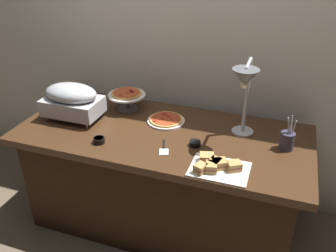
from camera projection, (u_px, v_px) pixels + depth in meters
ground_plane at (163, 219)px, 2.69m from camera, size 8.00×8.00×0.00m
back_wall at (186, 45)px, 2.52m from camera, size 4.40×0.04×2.40m
buffet_table at (163, 178)px, 2.50m from camera, size 1.90×0.84×0.76m
chafing_dish at (72, 99)px, 2.42m from camera, size 0.39×0.24×0.26m
heat_lamp at (245, 85)px, 2.00m from camera, size 0.15×0.34×0.51m
pizza_plate_front at (166, 120)px, 2.44m from camera, size 0.26×0.26×0.03m
pizza_plate_center at (127, 96)px, 2.56m from camera, size 0.27×0.27×0.14m
sandwich_platter at (216, 166)px, 1.94m from camera, size 0.32×0.23×0.06m
sauce_cup_near at (99, 140)px, 2.19m from camera, size 0.07×0.07×0.04m
sauce_cup_far at (195, 143)px, 2.16m from camera, size 0.07×0.07×0.03m
utensil_holder at (287, 140)px, 2.11m from camera, size 0.08×0.08×0.22m
serving_spatula at (164, 148)px, 2.14m from camera, size 0.09×0.17×0.01m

